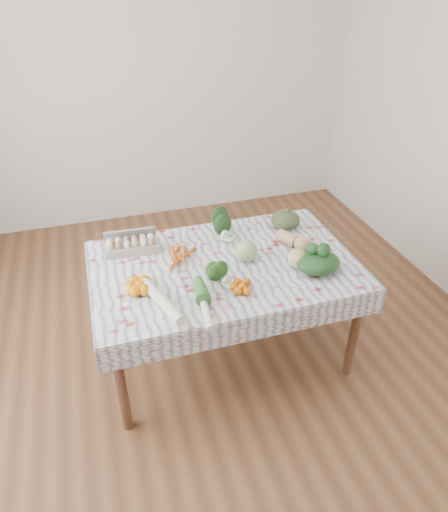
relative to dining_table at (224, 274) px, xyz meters
The scene contains 17 objects.
ground 0.68m from the dining_table, ahead, with size 4.50×4.50×0.00m, color brown.
wall_back 2.36m from the dining_table, 90.00° to the left, with size 4.00×0.04×2.80m, color white.
dining_table is the anchor object (origin of this frame).
tablecloth 0.08m from the dining_table, ahead, with size 1.66×1.06×0.01m, color silver.
egg_carton 0.63m from the dining_table, 150.50° to the left, with size 0.34×0.14×0.09m, color #9B9B96.
carrot_bunch 0.29m from the dining_table, 157.73° to the left, with size 0.23×0.20×0.04m, color #DD5911.
kale_bunch 0.36m from the dining_table, 78.51° to the left, with size 0.18×0.16×0.16m, color #193716.
kabocha_squash 0.65m from the dining_table, 29.18° to the left, with size 0.20×0.20×0.13m, color #3B4C29.
cabbage 0.21m from the dining_table, ahead, with size 0.14×0.14×0.14m, color #99B572.
butternut_squash 0.53m from the dining_table, ahead, with size 0.11×0.25×0.11m, color tan.
orange_cluster 0.57m from the dining_table, 167.54° to the right, with size 0.22×0.22×0.07m, color orange.
broccoli 0.24m from the dining_table, 109.83° to the right, with size 0.13×0.13×0.10m, color #234C18.
mandarin_cluster 0.31m from the dining_table, 85.36° to the right, with size 0.17×0.17×0.05m, color #DE6207.
grapefruit 0.48m from the dining_table, 20.47° to the right, with size 0.12×0.12×0.12m, color #D4C76F.
spinach_bag 0.60m from the dining_table, 24.76° to the right, with size 0.27×0.22×0.12m, color #143415.
daikon 0.55m from the dining_table, 147.26° to the right, with size 0.06×0.06×0.44m, color white.
leek 0.46m from the dining_table, 121.34° to the right, with size 0.04×0.04×0.40m, color white.
Camera 1 is at (-0.69, -2.27, 2.39)m, focal length 32.00 mm.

